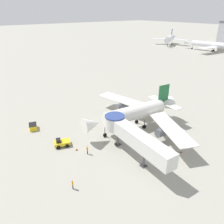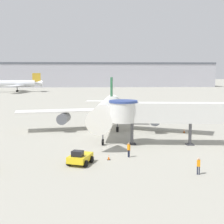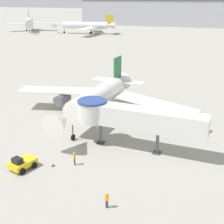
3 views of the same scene
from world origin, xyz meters
The scene contains 11 objects.
ground_plane centered at (0.00, 0.00, 0.00)m, with size 800.00×800.00×0.00m, color #9E9B8E.
main_airplane centered at (1.77, -0.16, 3.98)m, with size 33.26×24.82×9.40m.
jet_bridge centered at (9.27, -8.95, 4.70)m, with size 18.10×4.87×6.39m.
pushback_tug_yellow centered at (-2.16, -18.04, 0.77)m, with size 3.10×3.71×1.73m.
traffic_cone_starboard_wing centered at (14.93, -0.34, 0.30)m, with size 0.38×0.38×0.64m.
traffic_cone_near_nose centered at (1.19, -16.44, 0.30)m, with size 0.38×0.38×0.63m.
ground_crew_marshaller centered at (3.69, -15.39, 1.06)m, with size 0.38×0.40×1.84m.
ground_crew_wing_walker centered at (10.10, -22.27, 1.01)m, with size 0.38×0.28×1.76m.
background_jet_blue_tail centered at (-78.87, 114.63, 4.95)m, with size 25.03×25.98×11.31m.
background_jet_gold_tail centered at (-43.59, 113.38, 4.35)m, with size 33.49×33.86×9.87m.
terminal_building centered at (8.98, 175.00, 8.52)m, with size 148.52×27.77×17.02m.
Camera 3 is at (18.00, -47.09, 20.32)m, focal length 50.00 mm.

